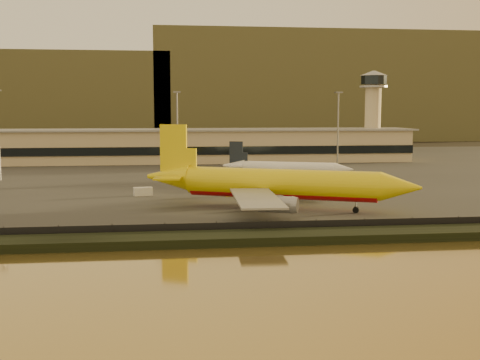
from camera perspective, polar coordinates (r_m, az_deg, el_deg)
The scene contains 12 objects.
ground at distance 107.93m, azimuth 0.34°, elevation -3.98°, with size 900.00×900.00×0.00m, color black.
embankment at distance 91.29m, azimuth 1.74°, elevation -5.49°, with size 320.00×7.00×1.40m, color black.
tarmac at distance 201.63m, azimuth -3.17°, elevation 0.99°, with size 320.00×220.00×0.20m, color #2D2D2D.
perimeter_fence at distance 95.04m, azimuth 1.37°, elevation -4.64°, with size 300.00×0.05×2.20m, color black.
terminal_building at distance 231.14m, azimuth -7.31°, elevation 3.19°, with size 202.00×25.00×12.60m.
control_tower at distance 250.62m, azimuth 12.50°, elevation 6.88°, with size 11.20×11.20×35.50m.
apron_light_masts at distance 182.52m, azimuth 1.96°, elevation 5.31°, with size 152.20×12.20×25.40m.
distant_hills at distance 445.39m, azimuth -8.10°, elevation 8.04°, with size 470.00×160.00×70.00m.
dhl_cargo_jet at distance 119.92m, azimuth 3.45°, elevation -0.41°, with size 53.31×50.50×16.76m.
white_narrowbody_jet at distance 170.67m, azimuth 4.44°, elevation 1.08°, with size 36.11×34.12×10.78m.
gse_vehicle_yellow at distance 138.58m, azimuth -0.61°, elevation -1.16°, with size 4.00×1.80×1.80m, color yellow.
gse_vehicle_white at distance 141.18m, azimuth -9.18°, elevation -1.07°, with size 4.25×1.91×1.91m, color white.
Camera 1 is at (-13.81, -105.19, 19.85)m, focal length 45.00 mm.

